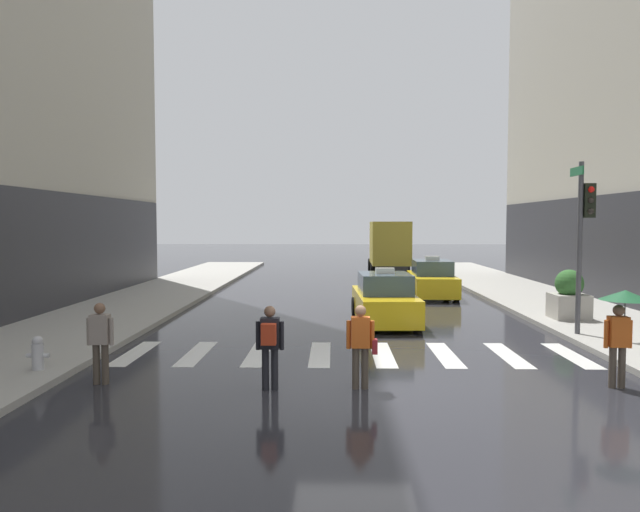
{
  "coord_description": "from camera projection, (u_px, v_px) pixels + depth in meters",
  "views": [
    {
      "loc": [
        -0.45,
        -11.22,
        3.24
      ],
      "look_at": [
        -0.89,
        8.0,
        2.16
      ],
      "focal_mm": 32.55,
      "sensor_mm": 36.0,
      "label": 1
    }
  ],
  "objects": [
    {
      "name": "ground_plane",
      "position": [
        356.0,
        389.0,
        11.37
      ],
      "size": [
        160.0,
        160.0,
        0.0
      ],
      "primitive_type": "plane",
      "color": "#26262B"
    },
    {
      "name": "crosswalk_markings",
      "position": [
        351.0,
        354.0,
        14.37
      ],
      "size": [
        11.3,
        2.8,
        0.01
      ],
      "color": "silver",
      "rests_on": "ground"
    },
    {
      "name": "traffic_light_pole",
      "position": [
        584.0,
        223.0,
        16.09
      ],
      "size": [
        0.44,
        0.84,
        4.8
      ],
      "color": "#47474C",
      "rests_on": "curb_right"
    },
    {
      "name": "taxi_lead",
      "position": [
        384.0,
        301.0,
        18.93
      ],
      "size": [
        2.06,
        4.6,
        1.8
      ],
      "color": "yellow",
      "rests_on": "ground"
    },
    {
      "name": "taxi_second",
      "position": [
        432.0,
        280.0,
        25.69
      ],
      "size": [
        2.05,
        4.59,
        1.8
      ],
      "color": "yellow",
      "rests_on": "ground"
    },
    {
      "name": "box_truck",
      "position": [
        388.0,
        246.0,
        35.63
      ],
      "size": [
        2.43,
        7.59,
        3.35
      ],
      "color": "#2D2D2D",
      "rests_on": "ground"
    },
    {
      "name": "pedestrian_with_umbrella",
      "position": [
        623.0,
        312.0,
        11.35
      ],
      "size": [
        0.96,
        0.96,
        1.94
      ],
      "color": "#473D33",
      "rests_on": "ground"
    },
    {
      "name": "pedestrian_with_backpack",
      "position": [
        270.0,
        341.0,
        11.19
      ],
      "size": [
        0.55,
        0.43,
        1.65
      ],
      "color": "black",
      "rests_on": "ground"
    },
    {
      "name": "pedestrian_with_handbag",
      "position": [
        361.0,
        342.0,
        11.32
      ],
      "size": [
        0.6,
        0.24,
        1.65
      ],
      "color": "#473D33",
      "rests_on": "ground"
    },
    {
      "name": "pedestrian_plain_coat",
      "position": [
        100.0,
        338.0,
        11.65
      ],
      "size": [
        0.55,
        0.24,
        1.65
      ],
      "color": "#473D33",
      "rests_on": "ground"
    },
    {
      "name": "fire_hydrant",
      "position": [
        38.0,
        353.0,
        12.24
      ],
      "size": [
        0.48,
        0.24,
        0.72
      ],
      "color": "#B2B2B7",
      "rests_on": "curb_left"
    },
    {
      "name": "planter_near_corner",
      "position": [
        569.0,
        296.0,
        18.82
      ],
      "size": [
        1.1,
        1.1,
        1.6
      ],
      "color": "#A8A399",
      "rests_on": "curb_right"
    }
  ]
}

